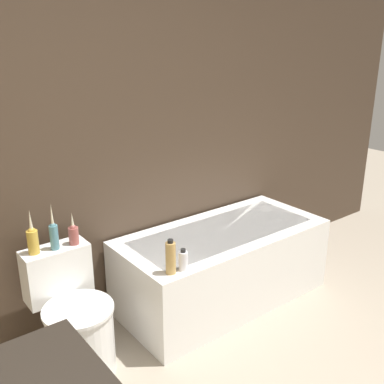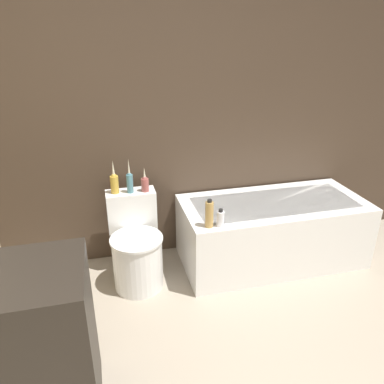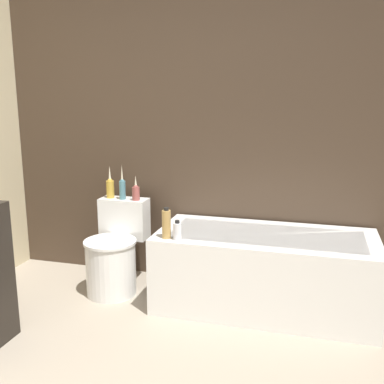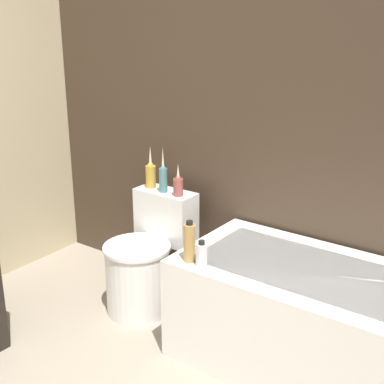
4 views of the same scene
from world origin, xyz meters
The scene contains 8 objects.
wall_back_tiled centered at (0.00, 2.26, 1.30)m, with size 6.40×0.06×2.60m.
bathtub centered at (0.78, 1.85, 0.28)m, with size 1.54×0.71×0.55m.
toilet centered at (-0.38, 1.83, 0.30)m, with size 0.40×0.56×0.70m.
vase_gold centered at (-0.50, 2.04, 0.78)m, with size 0.06×0.06×0.27m.
vase_silver centered at (-0.38, 2.02, 0.79)m, with size 0.05×0.05×0.28m.
vase_bronze centered at (-0.27, 2.02, 0.76)m, with size 0.06×0.06×0.20m.
shampoo_bottle_tall centered at (0.13, 1.58, 0.65)m, with size 0.06×0.06×0.22m.
shampoo_bottle_short centered at (0.22, 1.57, 0.61)m, with size 0.06×0.06×0.14m.
Camera 1 is at (-1.20, -0.34, 1.87)m, focal length 42.00 mm.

